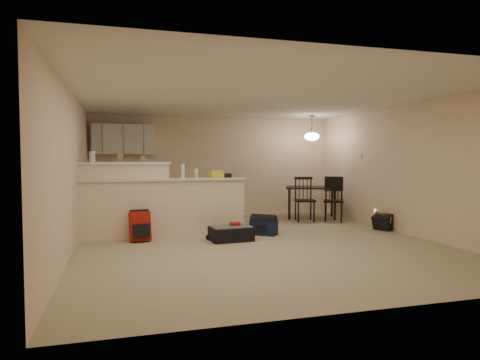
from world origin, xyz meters
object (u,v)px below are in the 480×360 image
object	(u,v)px
dining_chair_near	(305,199)
red_backpack	(140,227)
pendant_lamp	(312,136)
dining_chair_far	(334,200)
dining_table	(311,190)
navy_duffel	(264,228)
black_daypack	(383,223)
suitcase	(231,234)

from	to	relation	value
dining_chair_near	red_backpack	size ratio (longest dim) A/B	1.97
dining_chair_near	red_backpack	bearing A→B (deg)	-147.05
pendant_lamp	dining_chair_far	bearing A→B (deg)	-70.08
pendant_lamp	dining_chair_far	world-z (taller)	pendant_lamp
pendant_lamp	dining_table	bearing A→B (deg)	45.00
pendant_lamp	red_backpack	world-z (taller)	pendant_lamp
navy_duffel	black_daypack	distance (m)	2.51
navy_duffel	dining_table	bearing A→B (deg)	83.30
dining_table	suitcase	bearing A→B (deg)	-117.42
suitcase	red_backpack	xyz separation A→B (m)	(-1.55, 0.39, 0.14)
pendant_lamp	black_daypack	distance (m)	2.80
dining_chair_far	suitcase	bearing A→B (deg)	-122.30
red_backpack	black_daypack	distance (m)	4.81
red_backpack	dining_table	bearing A→B (deg)	16.89
dining_chair_far	dining_chair_near	bearing A→B (deg)	-171.00
suitcase	navy_duffel	distance (m)	0.84
dining_table	pendant_lamp	size ratio (longest dim) A/B	2.33
dining_table	dining_chair_far	distance (m)	0.74
suitcase	black_daypack	size ratio (longest dim) A/B	2.06
dining_table	red_backpack	size ratio (longest dim) A/B	2.78
dining_chair_near	navy_duffel	distance (m)	2.07
pendant_lamp	red_backpack	distance (m)	4.87
dining_table	red_backpack	xyz separation A→B (m)	(-4.15, -1.85, -0.41)
dining_chair_near	red_backpack	world-z (taller)	dining_chair_near
dining_table	dining_chair_far	bearing A→B (deg)	-48.23
red_backpack	black_daypack	size ratio (longest dim) A/B	1.48
pendant_lamp	suitcase	xyz separation A→B (m)	(-2.60, -2.24, -1.87)
navy_duffel	black_daypack	bearing A→B (deg)	34.76
dining_chair_near	navy_duffel	xyz separation A→B (m)	(-1.48, -1.40, -0.38)
dining_chair_far	navy_duffel	size ratio (longest dim) A/B	2.04
pendant_lamp	suitcase	world-z (taller)	pendant_lamp
suitcase	navy_duffel	xyz separation A→B (m)	(0.75, 0.39, 0.01)
dining_table	suitcase	size ratio (longest dim) A/B	1.99
dining_chair_near	red_backpack	distance (m)	4.04
suitcase	red_backpack	world-z (taller)	red_backpack
pendant_lamp	red_backpack	xyz separation A→B (m)	(-4.15, -1.85, -1.73)
dining_table	suitcase	xyz separation A→B (m)	(-2.60, -2.24, -0.55)
dining_table	suitcase	world-z (taller)	dining_table
pendant_lamp	navy_duffel	xyz separation A→B (m)	(-1.86, -1.85, -1.85)
pendant_lamp	dining_chair_near	xyz separation A→B (m)	(-0.38, -0.45, -1.48)
pendant_lamp	navy_duffel	bearing A→B (deg)	-135.10
pendant_lamp	black_daypack	size ratio (longest dim) A/B	1.76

